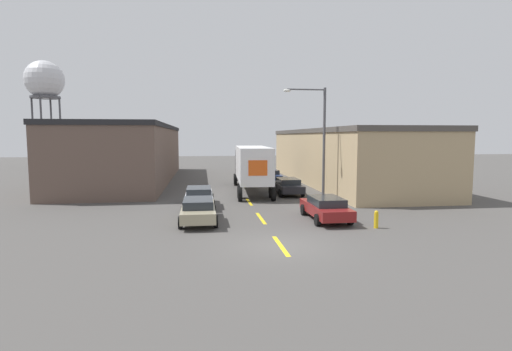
{
  "coord_description": "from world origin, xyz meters",
  "views": [
    {
      "loc": [
        -3.28,
        -16.42,
        4.65
      ],
      "look_at": [
        0.12,
        8.76,
        2.17
      ],
      "focal_mm": 28.0,
      "sensor_mm": 36.0,
      "label": 1
    }
  ],
  "objects_px": {
    "parked_car_left_near": "(198,210)",
    "water_tower": "(45,81)",
    "semi_truck": "(251,164)",
    "parked_car_left_far": "(199,196)",
    "parked_car_right_mid": "(288,186)",
    "parked_car_right_near": "(326,207)",
    "parked_car_right_far": "(270,175)",
    "street_lamp": "(319,134)",
    "fire_hydrant": "(376,219)"
  },
  "relations": [
    {
      "from": "parked_car_right_mid",
      "to": "parked_car_right_near",
      "type": "xyz_separation_m",
      "value": [
        0.0,
        -10.03,
        0.0
      ]
    },
    {
      "from": "parked_car_left_near",
      "to": "parked_car_right_far",
      "type": "distance_m",
      "value": 19.69
    },
    {
      "from": "street_lamp",
      "to": "fire_hydrant",
      "type": "bearing_deg",
      "value": -88.61
    },
    {
      "from": "parked_car_left_near",
      "to": "fire_hydrant",
      "type": "bearing_deg",
      "value": -16.17
    },
    {
      "from": "parked_car_right_far",
      "to": "parked_car_right_mid",
      "type": "xyz_separation_m",
      "value": [
        0.0,
        -8.67,
        0.0
      ]
    },
    {
      "from": "parked_car_left_far",
      "to": "parked_car_right_mid",
      "type": "relative_size",
      "value": 1.0
    },
    {
      "from": "parked_car_right_near",
      "to": "water_tower",
      "type": "bearing_deg",
      "value": 124.91
    },
    {
      "from": "parked_car_left_near",
      "to": "parked_car_right_far",
      "type": "bearing_deg",
      "value": 69.0
    },
    {
      "from": "parked_car_left_far",
      "to": "water_tower",
      "type": "height_order",
      "value": "water_tower"
    },
    {
      "from": "parked_car_left_near",
      "to": "water_tower",
      "type": "distance_m",
      "value": 49.99
    },
    {
      "from": "semi_truck",
      "to": "water_tower",
      "type": "distance_m",
      "value": 42.48
    },
    {
      "from": "parked_car_right_far",
      "to": "water_tower",
      "type": "height_order",
      "value": "water_tower"
    },
    {
      "from": "parked_car_right_mid",
      "to": "parked_car_left_far",
      "type": "bearing_deg",
      "value": -146.04
    },
    {
      "from": "parked_car_right_far",
      "to": "parked_car_right_near",
      "type": "bearing_deg",
      "value": -90.0
    },
    {
      "from": "parked_car_right_far",
      "to": "parked_car_right_mid",
      "type": "distance_m",
      "value": 8.67
    },
    {
      "from": "parked_car_left_near",
      "to": "parked_car_right_mid",
      "type": "relative_size",
      "value": 1.0
    },
    {
      "from": "parked_car_left_near",
      "to": "street_lamp",
      "type": "relative_size",
      "value": 0.58
    },
    {
      "from": "parked_car_left_far",
      "to": "fire_hydrant",
      "type": "distance_m",
      "value": 11.76
    },
    {
      "from": "parked_car_right_near",
      "to": "street_lamp",
      "type": "relative_size",
      "value": 0.58
    },
    {
      "from": "parked_car_right_far",
      "to": "water_tower",
      "type": "bearing_deg",
      "value": 140.99
    },
    {
      "from": "parked_car_right_near",
      "to": "semi_truck",
      "type": "bearing_deg",
      "value": 102.27
    },
    {
      "from": "semi_truck",
      "to": "parked_car_left_far",
      "type": "height_order",
      "value": "semi_truck"
    },
    {
      "from": "parked_car_right_mid",
      "to": "parked_car_right_near",
      "type": "relative_size",
      "value": 1.0
    },
    {
      "from": "parked_car_left_far",
      "to": "water_tower",
      "type": "bearing_deg",
      "value": 121.31
    },
    {
      "from": "parked_car_right_mid",
      "to": "street_lamp",
      "type": "bearing_deg",
      "value": -58.67
    },
    {
      "from": "semi_truck",
      "to": "parked_car_right_near",
      "type": "height_order",
      "value": "semi_truck"
    },
    {
      "from": "parked_car_left_far",
      "to": "fire_hydrant",
      "type": "height_order",
      "value": "parked_car_left_far"
    },
    {
      "from": "street_lamp",
      "to": "fire_hydrant",
      "type": "xyz_separation_m",
      "value": [
        0.23,
        -9.52,
        -4.36
      ]
    },
    {
      "from": "parked_car_left_far",
      "to": "water_tower",
      "type": "distance_m",
      "value": 45.82
    },
    {
      "from": "parked_car_right_near",
      "to": "street_lamp",
      "type": "distance_m",
      "value": 8.48
    },
    {
      "from": "parked_car_left_far",
      "to": "parked_car_right_mid",
      "type": "xyz_separation_m",
      "value": [
        7.06,
        4.75,
        0.0
      ]
    },
    {
      "from": "parked_car_right_far",
      "to": "parked_car_right_mid",
      "type": "bearing_deg",
      "value": -90.0
    },
    {
      "from": "parked_car_left_near",
      "to": "water_tower",
      "type": "height_order",
      "value": "water_tower"
    },
    {
      "from": "fire_hydrant",
      "to": "parked_car_right_far",
      "type": "bearing_deg",
      "value": 95.27
    },
    {
      "from": "semi_truck",
      "to": "fire_hydrant",
      "type": "height_order",
      "value": "semi_truck"
    },
    {
      "from": "semi_truck",
      "to": "street_lamp",
      "type": "height_order",
      "value": "street_lamp"
    },
    {
      "from": "parked_car_right_mid",
      "to": "parked_car_right_near",
      "type": "height_order",
      "value": "same"
    },
    {
      "from": "parked_car_right_near",
      "to": "street_lamp",
      "type": "height_order",
      "value": "street_lamp"
    },
    {
      "from": "street_lamp",
      "to": "water_tower",
      "type": "bearing_deg",
      "value": 131.55
    },
    {
      "from": "parked_car_right_far",
      "to": "parked_car_right_near",
      "type": "distance_m",
      "value": 18.7
    },
    {
      "from": "parked_car_left_near",
      "to": "water_tower",
      "type": "bearing_deg",
      "value": 118.26
    },
    {
      "from": "water_tower",
      "to": "street_lamp",
      "type": "xyz_separation_m",
      "value": [
        31.72,
        -35.79,
        -8.08
      ]
    },
    {
      "from": "parked_car_right_mid",
      "to": "fire_hydrant",
      "type": "height_order",
      "value": "parked_car_right_mid"
    },
    {
      "from": "parked_car_left_far",
      "to": "water_tower",
      "type": "xyz_separation_m",
      "value": [
        -22.96,
        37.74,
        12.18
      ]
    },
    {
      "from": "fire_hydrant",
      "to": "parked_car_left_near",
      "type": "bearing_deg",
      "value": 163.83
    },
    {
      "from": "parked_car_left_near",
      "to": "parked_car_right_mid",
      "type": "height_order",
      "value": "same"
    },
    {
      "from": "semi_truck",
      "to": "parked_car_right_mid",
      "type": "distance_m",
      "value": 3.84
    },
    {
      "from": "semi_truck",
      "to": "parked_car_right_mid",
      "type": "bearing_deg",
      "value": -37.37
    },
    {
      "from": "parked_car_right_mid",
      "to": "fire_hydrant",
      "type": "distance_m",
      "value": 12.48
    },
    {
      "from": "parked_car_left_far",
      "to": "street_lamp",
      "type": "distance_m",
      "value": 9.87
    }
  ]
}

